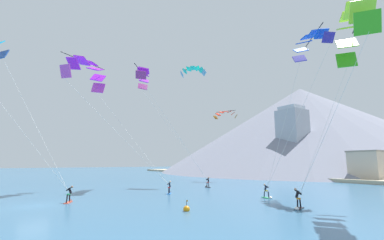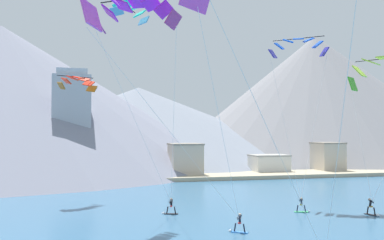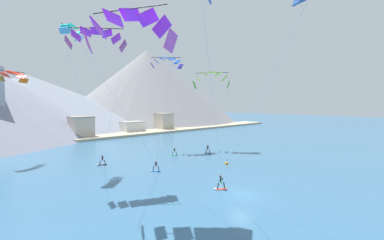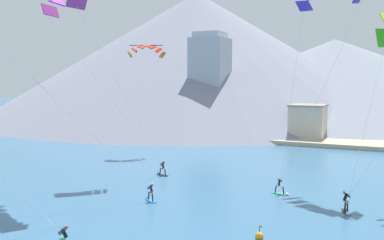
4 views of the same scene
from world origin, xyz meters
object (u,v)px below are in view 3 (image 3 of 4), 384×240
Objects in this scene: kitesurfer_far_left at (219,185)px; parafoil_kite_far_right at (130,27)px; race_marker_buoy at (227,163)px; parafoil_kite_distant_low_drift at (13,75)px; kitesurfer_mid_center at (209,151)px; parafoil_kite_near_trail at (167,62)px; kitesurfer_near_lead at (101,162)px; kitesurfer_near_trail at (176,153)px; parafoil_kite_near_lead at (96,38)px; parafoil_kite_mid_center at (211,78)px; parafoil_kite_distant_high_outer at (71,30)px; kitesurfer_far_right at (154,168)px.

kitesurfer_far_left is 19.87m from parafoil_kite_far_right.
parafoil_kite_distant_low_drift is at bearing 133.00° from race_marker_buoy.
parafoil_kite_distant_low_drift is (-29.68, 18.40, 14.44)m from kitesurfer_mid_center.
kitesurfer_far_left is at bearing -133.93° from kitesurfer_mid_center.
kitesurfer_mid_center is at bearing -71.69° from parafoil_kite_near_trail.
parafoil_kite_distant_low_drift is 39.55m from race_marker_buoy.
kitesurfer_near_lead is 0.98× the size of kitesurfer_mid_center.
kitesurfer_near_lead is at bearing 164.29° from kitesurfer_mid_center.
race_marker_buoy is (20.46, 4.52, -17.29)m from parafoil_kite_far_right.
parafoil_kite_far_right is (-19.13, -16.23, 17.00)m from kitesurfer_near_trail.
parafoil_kite_distant_low_drift is at bearing 98.26° from parafoil_kite_far_right.
parafoil_kite_near_trail is at bearing 108.31° from kitesurfer_mid_center.
parafoil_kite_far_right is 31.75m from parafoil_kite_distant_low_drift.
parafoil_kite_near_lead is 3.51× the size of parafoil_kite_distant_low_drift.
kitesurfer_near_trail is 18.51m from parafoil_kite_mid_center.
parafoil_kite_distant_high_outer is (-4.16, 0.00, 20.62)m from kitesurfer_near_lead.
parafoil_kite_near_lead reaches higher than parafoil_kite_mid_center.
parafoil_kite_distant_high_outer is 4.40× the size of race_marker_buoy.
parafoil_kite_distant_low_drift reaches higher than race_marker_buoy.
kitesurfer_mid_center is 32.92m from parafoil_kite_far_right.
parafoil_kite_near_lead is 30.09m from parafoil_kite_mid_center.
race_marker_buoy is at bearing -22.54° from kitesurfer_far_right.
kitesurfer_far_left is at bearing -76.81° from kitesurfer_near_lead.
parafoil_kite_near_lead is at bearing 129.49° from kitesurfer_far_left.
race_marker_buoy is (19.94, -4.28, -18.00)m from parafoil_kite_near_lead.
parafoil_kite_distant_low_drift is (-26.51, 8.84, -4.19)m from parafoil_kite_near_trail.
parafoil_kite_far_right is 17.44× the size of race_marker_buoy.
kitesurfer_near_trail is 30.30m from parafoil_kite_far_right.
kitesurfer_near_trail is at bearing -7.33° from parafoil_kite_distant_high_outer.
parafoil_kite_near_lead is at bearing -92.09° from parafoil_kite_distant_high_outer.
kitesurfer_near_lead is 10.22m from kitesurfer_far_right.
parafoil_kite_distant_high_outer reaches higher than kitesurfer_far_right.
parafoil_kite_far_right is at bearing -81.74° from parafoil_kite_distant_low_drift.
kitesurfer_near_lead is 21.56m from parafoil_kite_distant_low_drift.
kitesurfer_near_lead is 21.90m from kitesurfer_far_left.
kitesurfer_far_left is at bearing -145.12° from race_marker_buoy.
parafoil_kite_near_lead is 0.94× the size of parafoil_kite_near_trail.
kitesurfer_mid_center is at bearing -31.81° from parafoil_kite_distant_low_drift.
parafoil_kite_far_right is at bearing -134.31° from parafoil_kite_near_trail.
parafoil_kite_distant_low_drift reaches higher than kitesurfer_far_right.
kitesurfer_far_right is 0.09× the size of parafoil_kite_near_trail.
parafoil_kite_distant_low_drift reaches higher than kitesurfer_far_left.
parafoil_kite_distant_low_drift reaches higher than kitesurfer_mid_center.
parafoil_kite_mid_center is at bearing -4.57° from parafoil_kite_distant_high_outer.
parafoil_kite_far_right reaches higher than kitesurfer_mid_center.
kitesurfer_mid_center is 0.41× the size of parafoil_kite_distant_high_outer.
kitesurfer_far_left is at bearing -115.60° from kitesurfer_near_trail.
parafoil_kite_near_trail is at bearing 140.77° from parafoil_kite_mid_center.
kitesurfer_near_lead is 20.87m from race_marker_buoy.
parafoil_kite_near_lead reaches higher than kitesurfer_near_lead.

